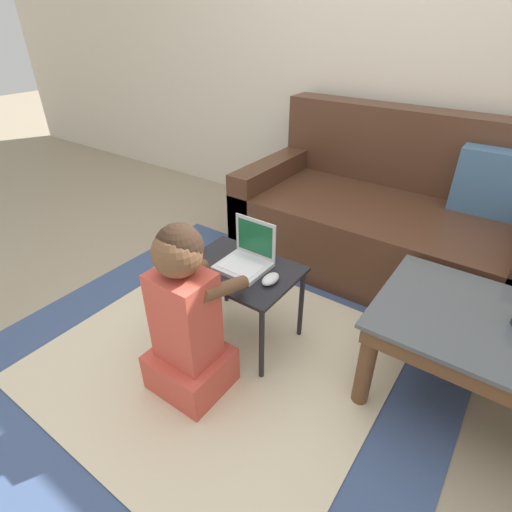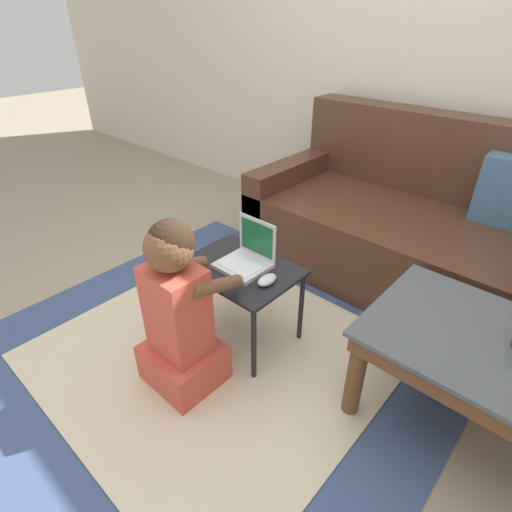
{
  "view_description": "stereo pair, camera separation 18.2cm",
  "coord_description": "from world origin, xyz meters",
  "px_view_note": "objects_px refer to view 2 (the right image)",
  "views": [
    {
      "loc": [
        0.85,
        -1.07,
        1.43
      ],
      "look_at": [
        -0.05,
        0.2,
        0.47
      ],
      "focal_mm": 28.0,
      "sensor_mm": 36.0,
      "label": 1
    },
    {
      "loc": [
        0.99,
        -0.95,
        1.43
      ],
      "look_at": [
        -0.05,
        0.2,
        0.47
      ],
      "focal_mm": 28.0,
      "sensor_mm": 36.0,
      "label": 2
    }
  ],
  "objects_px": {
    "computer_mouse": "(267,280)",
    "couch": "(405,226)",
    "laptop": "(246,259)",
    "person_seated": "(179,314)",
    "laptop_desk": "(240,276)"
  },
  "relations": [
    {
      "from": "computer_mouse",
      "to": "couch",
      "type": "bearing_deg",
      "value": 82.73
    },
    {
      "from": "laptop",
      "to": "person_seated",
      "type": "bearing_deg",
      "value": -89.92
    },
    {
      "from": "couch",
      "to": "laptop",
      "type": "height_order",
      "value": "couch"
    },
    {
      "from": "couch",
      "to": "laptop",
      "type": "xyz_separation_m",
      "value": [
        -0.31,
        -1.08,
        0.14
      ]
    },
    {
      "from": "laptop_desk",
      "to": "person_seated",
      "type": "distance_m",
      "value": 0.38
    },
    {
      "from": "couch",
      "to": "person_seated",
      "type": "height_order",
      "value": "couch"
    },
    {
      "from": "laptop_desk",
      "to": "computer_mouse",
      "type": "bearing_deg",
      "value": -4.71
    },
    {
      "from": "couch",
      "to": "laptop_desk",
      "type": "bearing_deg",
      "value": -106.1
    },
    {
      "from": "laptop_desk",
      "to": "person_seated",
      "type": "height_order",
      "value": "person_seated"
    },
    {
      "from": "laptop",
      "to": "person_seated",
      "type": "distance_m",
      "value": 0.41
    },
    {
      "from": "laptop_desk",
      "to": "computer_mouse",
      "type": "xyz_separation_m",
      "value": [
        0.18,
        -0.01,
        0.07
      ]
    },
    {
      "from": "laptop",
      "to": "laptop_desk",
      "type": "bearing_deg",
      "value": -110.69
    },
    {
      "from": "laptop_desk",
      "to": "computer_mouse",
      "type": "height_order",
      "value": "computer_mouse"
    },
    {
      "from": "couch",
      "to": "computer_mouse",
      "type": "relative_size",
      "value": 16.76
    },
    {
      "from": "laptop_desk",
      "to": "computer_mouse",
      "type": "distance_m",
      "value": 0.19
    }
  ]
}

